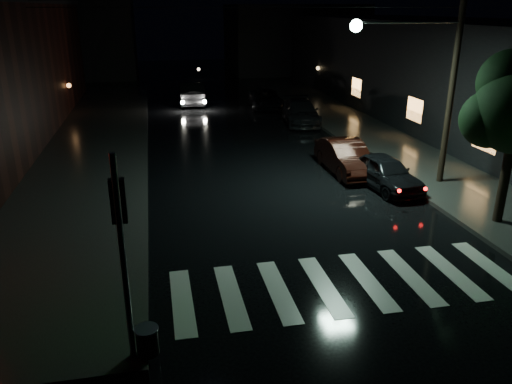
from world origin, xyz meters
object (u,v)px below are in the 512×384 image
parked_car_d (266,99)px  parked_car_c (301,112)px  oncoming_car (192,93)px  parked_car_b (346,157)px  parked_car_a (385,172)px

parked_car_d → parked_car_c: bearing=-74.1°
oncoming_car → parked_car_c: bearing=129.5°
parked_car_c → parked_car_d: bearing=108.2°
parked_car_b → parked_car_d: bearing=90.2°
oncoming_car → parked_car_a: bearing=108.6°
parked_car_c → oncoming_car: size_ratio=0.99×
parked_car_b → oncoming_car: oncoming_car is taller
parked_car_c → oncoming_car: oncoming_car is taller
parked_car_c → parked_car_b: bearing=-87.5°
parked_car_b → parked_car_c: 9.78m
parked_car_b → parked_car_d: size_ratio=0.92×
parked_car_a → parked_car_b: parked_car_b is taller
parked_car_b → oncoming_car: bearing=106.0°
parked_car_a → parked_car_b: size_ratio=0.91×
parked_car_d → parked_car_a: bearing=-81.7°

